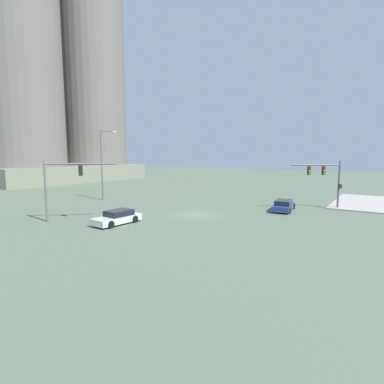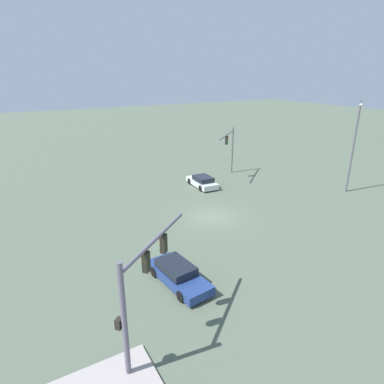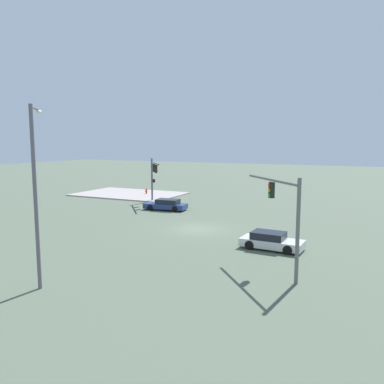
{
  "view_description": "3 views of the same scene",
  "coord_description": "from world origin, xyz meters",
  "px_view_note": "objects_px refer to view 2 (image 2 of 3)",
  "views": [
    {
      "loc": [
        -25.29,
        -16.16,
        6.06
      ],
      "look_at": [
        1.47,
        1.36,
        2.08
      ],
      "focal_mm": 27.81,
      "sensor_mm": 36.0,
      "label": 1
    },
    {
      "loc": [
        21.99,
        -14.6,
        11.93
      ],
      "look_at": [
        0.32,
        -2.2,
        2.81
      ],
      "focal_mm": 30.79,
      "sensor_mm": 36.0,
      "label": 2
    },
    {
      "loc": [
        -13.73,
        29.81,
        7.53
      ],
      "look_at": [
        1.5,
        -2.09,
        2.89
      ],
      "focal_mm": 36.17,
      "sensor_mm": 36.0,
      "label": 3
    }
  ],
  "objects_px": {
    "streetlamp_curved_arm": "(354,142)",
    "sedan_car_approaching": "(178,274)",
    "sedan_car_waiting_far": "(202,182)",
    "traffic_signal_opposite_side": "(141,281)",
    "traffic_signal_near_corner": "(230,144)"
  },
  "relations": [
    {
      "from": "traffic_signal_near_corner",
      "to": "traffic_signal_opposite_side",
      "type": "distance_m",
      "value": 27.62
    },
    {
      "from": "streetlamp_curved_arm",
      "to": "traffic_signal_near_corner",
      "type": "bearing_deg",
      "value": -91.33
    },
    {
      "from": "traffic_signal_opposite_side",
      "to": "streetlamp_curved_arm",
      "type": "xyz_separation_m",
      "value": [
        -9.09,
        26.42,
        1.6
      ]
    },
    {
      "from": "traffic_signal_opposite_side",
      "to": "sedan_car_approaching",
      "type": "height_order",
      "value": "traffic_signal_opposite_side"
    },
    {
      "from": "traffic_signal_opposite_side",
      "to": "sedan_car_waiting_far",
      "type": "distance_m",
      "value": 23.21
    },
    {
      "from": "traffic_signal_opposite_side",
      "to": "sedan_car_approaching",
      "type": "distance_m",
      "value": 6.12
    },
    {
      "from": "traffic_signal_opposite_side",
      "to": "streetlamp_curved_arm",
      "type": "relative_size",
      "value": 0.58
    },
    {
      "from": "streetlamp_curved_arm",
      "to": "sedan_car_approaching",
      "type": "relative_size",
      "value": 1.92
    },
    {
      "from": "streetlamp_curved_arm",
      "to": "traffic_signal_opposite_side",
      "type": "bearing_deg",
      "value": -16.41
    },
    {
      "from": "traffic_signal_near_corner",
      "to": "sedan_car_waiting_far",
      "type": "xyz_separation_m",
      "value": [
        1.87,
        -4.9,
        -3.35
      ]
    },
    {
      "from": "sedan_car_waiting_far",
      "to": "traffic_signal_opposite_side",
      "type": "bearing_deg",
      "value": 145.07
    },
    {
      "from": "sedan_car_approaching",
      "to": "traffic_signal_near_corner",
      "type": "bearing_deg",
      "value": 130.14
    },
    {
      "from": "streetlamp_curved_arm",
      "to": "sedan_car_approaching",
      "type": "bearing_deg",
      "value": -22.25
    },
    {
      "from": "sedan_car_waiting_far",
      "to": "sedan_car_approaching",
      "type": "bearing_deg",
      "value": 146.86
    },
    {
      "from": "streetlamp_curved_arm",
      "to": "sedan_car_waiting_far",
      "type": "relative_size",
      "value": 2.11
    }
  ]
}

